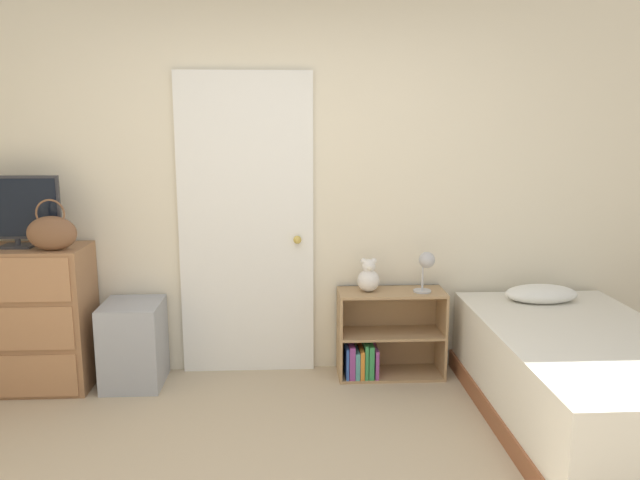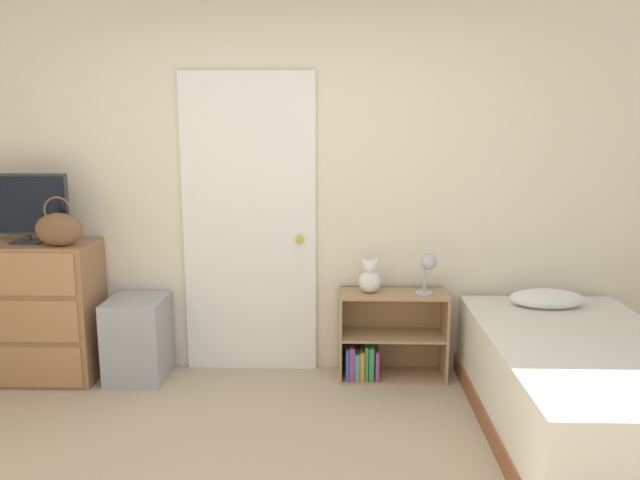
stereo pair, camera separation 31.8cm
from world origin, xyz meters
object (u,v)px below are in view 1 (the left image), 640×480
at_px(teddy_bear, 368,277).
at_px(desk_lamp, 426,264).
at_px(dresser, 22,318).
at_px(storage_bin, 134,344).
at_px(handbag, 52,233).
at_px(tv, 15,210).
at_px(bed, 585,380).
at_px(bookshelf, 381,340).

distance_m(teddy_bear, desk_lamp, 0.40).
relative_size(dresser, desk_lamp, 3.39).
bearing_deg(desk_lamp, teddy_bear, 173.46).
bearing_deg(dresser, storage_bin, 0.63).
bearing_deg(handbag, desk_lamp, 3.31).
bearing_deg(tv, bed, -12.09).
bearing_deg(bed, bookshelf, 142.73).
distance_m(dresser, handbag, 0.66).
xyz_separation_m(storage_bin, bed, (2.74, -0.74, -0.00)).
bearing_deg(dresser, teddy_bear, 1.72).
relative_size(storage_bin, bookshelf, 0.78).
height_order(tv, storage_bin, tv).
relative_size(teddy_bear, desk_lamp, 0.83).
xyz_separation_m(dresser, desk_lamp, (2.68, 0.02, 0.33)).
height_order(storage_bin, desk_lamp, desk_lamp).
relative_size(dresser, handbag, 2.92).
bearing_deg(storage_bin, desk_lamp, 0.49).
bearing_deg(bed, handbag, 169.03).
height_order(handbag, storage_bin, handbag).
bearing_deg(bookshelf, storage_bin, -177.65).
xyz_separation_m(storage_bin, teddy_bear, (1.58, 0.06, 0.42)).
xyz_separation_m(tv, handbag, (0.26, -0.12, -0.13)).
xyz_separation_m(dresser, teddy_bear, (2.30, 0.07, 0.23)).
xyz_separation_m(tv, bookshelf, (2.38, 0.07, -0.94)).
bearing_deg(bookshelf, tv, -178.32).
height_order(tv, teddy_bear, tv).
relative_size(handbag, bed, 0.17).
distance_m(storage_bin, desk_lamp, 2.04).
relative_size(handbag, teddy_bear, 1.40).
bearing_deg(dresser, bed, -11.92).
distance_m(tv, bookshelf, 2.56).
relative_size(tv, teddy_bear, 2.45).
distance_m(handbag, desk_lamp, 2.42).
xyz_separation_m(dresser, handbag, (0.28, -0.11, 0.59)).
bearing_deg(tv, teddy_bear, 1.55).
distance_m(storage_bin, bed, 2.84).
height_order(dresser, bookshelf, dresser).
height_order(dresser, bed, dresser).
height_order(handbag, teddy_bear, handbag).
xyz_separation_m(tv, storage_bin, (0.70, 0.00, -0.91)).
xyz_separation_m(tv, desk_lamp, (2.66, 0.02, -0.39)).
distance_m(handbag, storage_bin, 0.90).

